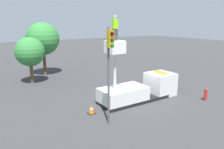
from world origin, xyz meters
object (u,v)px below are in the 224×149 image
object	(u,v)px
worker	(115,28)
traffic_cone_rear	(91,109)
fire_hydrant	(206,95)
tree_right_bg	(30,52)
bucket_truck	(139,89)
tree_left_bg	(43,39)
traffic_light_pole	(110,58)

from	to	relation	value
worker	traffic_cone_rear	bearing A→B (deg)	-170.65
fire_hydrant	tree_right_bg	size ratio (longest dim) A/B	0.21
worker	traffic_cone_rear	size ratio (longest dim) A/B	2.81
bucket_truck	tree_left_bg	xyz separation A→B (m)	(-3.93, 12.73, 3.36)
worker	traffic_cone_rear	xyz separation A→B (m)	(-2.20, -0.36, -5.51)
bucket_truck	traffic_cone_rear	world-z (taller)	bucket_truck
tree_left_bg	bucket_truck	bearing A→B (deg)	-72.86
traffic_light_pole	bucket_truck	bearing A→B (deg)	29.30
worker	traffic_light_pole	bearing A→B (deg)	-129.25
worker	fire_hydrant	bearing A→B (deg)	-24.50
traffic_light_pole	fire_hydrant	world-z (taller)	traffic_light_pole
traffic_light_pole	traffic_cone_rear	world-z (taller)	traffic_light_pole
bucket_truck	traffic_light_pole	world-z (taller)	traffic_light_pole
fire_hydrant	traffic_cone_rear	world-z (taller)	fire_hydrant
fire_hydrant	traffic_cone_rear	distance (m)	9.43
tree_left_bg	tree_right_bg	distance (m)	3.78
traffic_cone_rear	worker	bearing A→B (deg)	9.35
traffic_cone_rear	tree_left_bg	size ratio (longest dim) A/B	0.10
worker	tree_right_bg	xyz separation A→B (m)	(-3.76, 9.83, -2.55)
tree_left_bg	fire_hydrant	bearing A→B (deg)	-62.15
bucket_truck	worker	world-z (taller)	worker
bucket_truck	tree_right_bg	distance (m)	11.82
bucket_truck	tree_left_bg	bearing A→B (deg)	107.14
traffic_light_pole	tree_right_bg	distance (m)	12.46
worker	tree_left_bg	xyz separation A→B (m)	(-1.55, 12.73, -1.53)
traffic_light_pole	traffic_cone_rear	xyz separation A→B (m)	(-0.19, 2.10, -3.90)
traffic_cone_rear	bucket_truck	bearing A→B (deg)	4.53
bucket_truck	tree_right_bg	world-z (taller)	bucket_truck
traffic_light_pole	fire_hydrant	xyz separation A→B (m)	(8.83, -0.64, -3.72)
fire_hydrant	tree_right_bg	world-z (taller)	tree_right_bg
worker	fire_hydrant	size ratio (longest dim) A/B	1.79
fire_hydrant	tree_left_bg	xyz separation A→B (m)	(-8.37, 15.84, 3.80)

